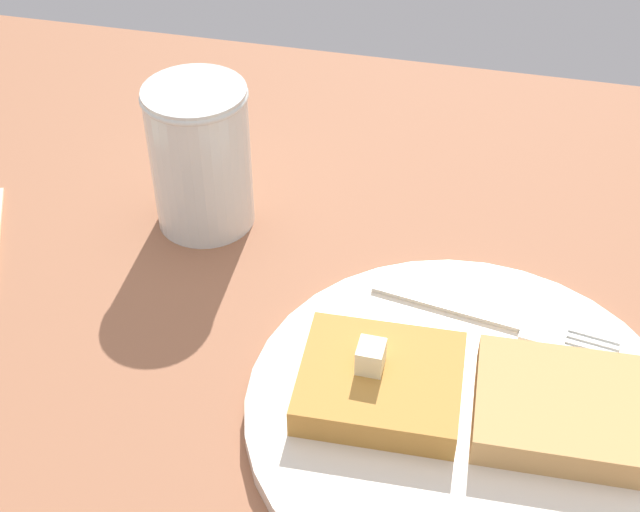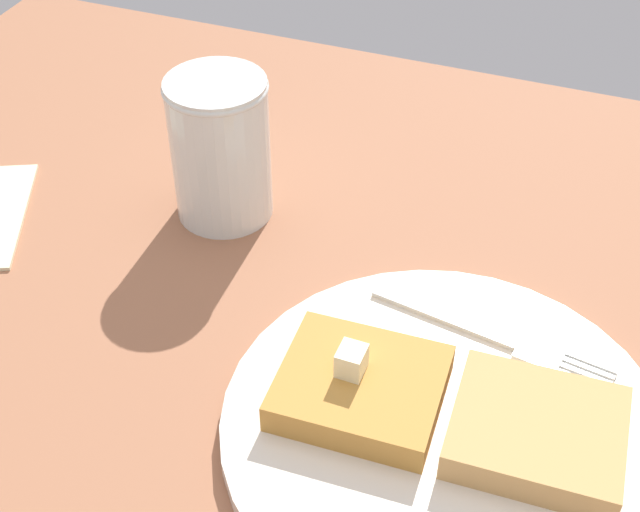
# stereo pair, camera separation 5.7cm
# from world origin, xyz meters

# --- Properties ---
(plate) EXTENTS (0.26, 0.26, 0.01)m
(plate) POSITION_xyz_m (0.06, 0.09, 0.03)
(plate) COLOR silver
(plate) RESTS_ON table_surface
(toast_slice_left) EXTENTS (0.10, 0.09, 0.02)m
(toast_slice_left) POSITION_xyz_m (0.01, 0.09, 0.05)
(toast_slice_left) COLOR #BE8237
(toast_slice_left) RESTS_ON plate
(toast_slice_middle) EXTENTS (0.10, 0.09, 0.02)m
(toast_slice_middle) POSITION_xyz_m (0.11, 0.09, 0.05)
(toast_slice_middle) COLOR tan
(toast_slice_middle) RESTS_ON plate
(butter_pat_primary) EXTENTS (0.02, 0.02, 0.02)m
(butter_pat_primary) POSITION_xyz_m (-0.00, 0.09, 0.07)
(butter_pat_primary) COLOR #F9F2C2
(butter_pat_primary) RESTS_ON toast_slice_left
(fork) EXTENTS (0.16, 0.04, 0.00)m
(fork) POSITION_xyz_m (0.08, 0.16, 0.04)
(fork) COLOR silver
(fork) RESTS_ON plate
(syrup_jar) EXTENTS (0.07, 0.07, 0.11)m
(syrup_jar) POSITION_xyz_m (-0.15, 0.24, 0.08)
(syrup_jar) COLOR #4A1F0D
(syrup_jar) RESTS_ON table_surface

